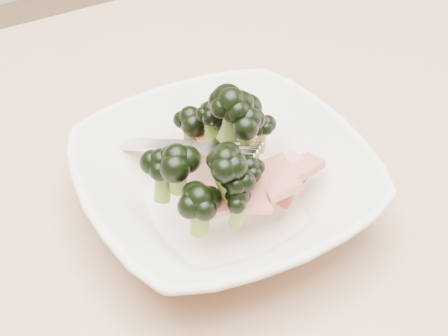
% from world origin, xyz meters
% --- Properties ---
extents(dining_table, '(1.20, 0.80, 0.75)m').
position_xyz_m(dining_table, '(0.00, 0.00, 0.65)').
color(dining_table, tan).
rests_on(dining_table, ground).
extents(broccoli_dish, '(0.26, 0.26, 0.13)m').
position_xyz_m(broccoli_dish, '(0.07, -0.03, 0.79)').
color(broccoli_dish, beige).
rests_on(broccoli_dish, dining_table).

